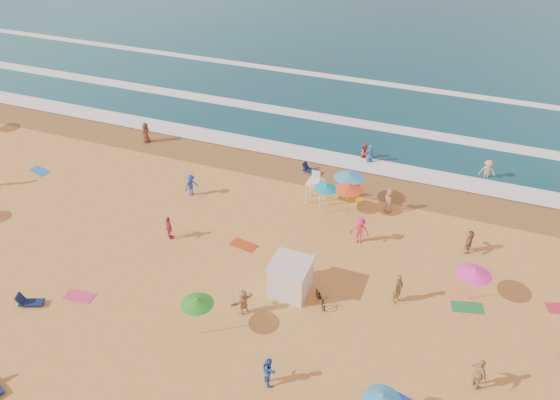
% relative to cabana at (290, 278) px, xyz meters
% --- Properties ---
extents(ground, '(220.00, 220.00, 0.00)m').
position_rel_cabana_xyz_m(ground, '(-2.56, 0.44, -1.00)').
color(ground, gold).
rests_on(ground, ground).
extents(wet_sand, '(220.00, 220.00, 0.00)m').
position_rel_cabana_xyz_m(wet_sand, '(-2.56, 12.94, -0.99)').
color(wet_sand, olive).
rests_on(wet_sand, ground).
extents(surf_foam, '(200.00, 18.70, 0.05)m').
position_rel_cabana_xyz_m(surf_foam, '(-2.56, 21.76, -0.90)').
color(surf_foam, white).
rests_on(surf_foam, ground).
extents(cabana, '(2.00, 2.00, 2.00)m').
position_rel_cabana_xyz_m(cabana, '(0.00, 0.00, 0.00)').
color(cabana, white).
rests_on(cabana, ground).
extents(cabana_roof, '(2.20, 2.20, 0.12)m').
position_rel_cabana_xyz_m(cabana_roof, '(0.00, 0.00, 1.06)').
color(cabana_roof, silver).
rests_on(cabana_roof, cabana).
extents(bicycle, '(1.36, 1.58, 0.82)m').
position_rel_cabana_xyz_m(bicycle, '(1.90, -0.30, -0.59)').
color(bicycle, black).
rests_on(bicycle, ground).
extents(lifeguard_stand, '(1.20, 1.20, 2.10)m').
position_rel_cabana_xyz_m(lifeguard_stand, '(-1.55, 9.29, 0.05)').
color(lifeguard_stand, white).
rests_on(lifeguard_stand, ground).
extents(beach_umbrellas, '(63.47, 28.26, 0.77)m').
position_rel_cabana_xyz_m(beach_umbrellas, '(1.90, 0.54, 1.17)').
color(beach_umbrellas, '#2C90C6').
rests_on(beach_umbrellas, ground).
extents(loungers, '(59.49, 26.30, 0.34)m').
position_rel_cabana_xyz_m(loungers, '(1.19, -2.37, -0.83)').
color(loungers, '#0E174A').
rests_on(loungers, ground).
extents(towels, '(45.04, 27.69, 0.03)m').
position_rel_cabana_xyz_m(towels, '(-3.03, -1.82, -0.98)').
color(towels, red).
rests_on(towels, ground).
extents(beachgoers, '(37.24, 26.69, 2.15)m').
position_rel_cabana_xyz_m(beachgoers, '(-1.96, 5.59, -0.19)').
color(beachgoers, brown).
rests_on(beachgoers, ground).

